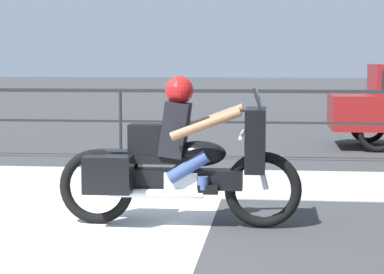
% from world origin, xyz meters
% --- Properties ---
extents(ground_plane, '(120.00, 120.00, 0.00)m').
position_xyz_m(ground_plane, '(0.00, 0.00, 0.00)').
color(ground_plane, '#38383A').
extents(sidewalk_band, '(44.00, 2.40, 0.01)m').
position_xyz_m(sidewalk_band, '(0.00, 3.40, 0.01)').
color(sidewalk_band, '#A8A59E').
rests_on(sidewalk_band, ground).
extents(crosswalk_band, '(2.83, 6.00, 0.01)m').
position_xyz_m(crosswalk_band, '(0.52, -0.20, 0.00)').
color(crosswalk_band, silver).
rests_on(crosswalk_band, ground).
extents(fence_railing, '(36.00, 0.05, 1.21)m').
position_xyz_m(fence_railing, '(0.00, 5.50, 0.95)').
color(fence_railing, '#232326').
rests_on(fence_railing, ground).
extents(motorcycle, '(2.51, 0.76, 1.55)m').
position_xyz_m(motorcycle, '(1.60, 0.69, 0.69)').
color(motorcycle, black).
rests_on(motorcycle, ground).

